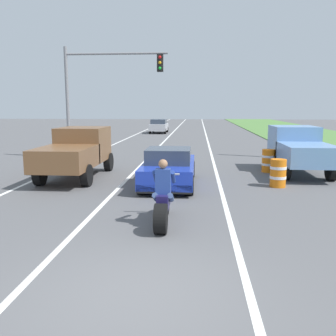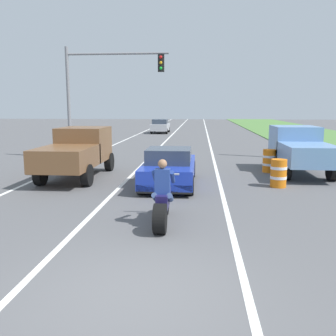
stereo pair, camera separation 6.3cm
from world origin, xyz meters
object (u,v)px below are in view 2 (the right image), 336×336
object	(u,v)px
construction_barrel_nearest	(279,173)
construction_barrel_mid	(269,161)
pickup_truck_left_lane_brown	(77,150)
sports_car_blue	(169,168)
distant_car_far_ahead	(160,126)
pickup_truck_right_shoulder_light_blue	(299,148)
motorcycle_with_rider	(163,202)
traffic_light_mast_near	(100,84)

from	to	relation	value
construction_barrel_nearest	construction_barrel_mid	distance (m)	3.10
pickup_truck_left_lane_brown	construction_barrel_mid	size ratio (longest dim) A/B	4.80
sports_car_blue	distant_car_far_ahead	distance (m)	27.23
construction_barrel_nearest	construction_barrel_mid	xyz separation A→B (m)	(0.22, 3.09, 0.00)
sports_car_blue	pickup_truck_left_lane_brown	bearing A→B (deg)	163.32
construction_barrel_mid	pickup_truck_right_shoulder_light_blue	bearing A→B (deg)	-7.26
sports_car_blue	pickup_truck_left_lane_brown	world-z (taller)	pickup_truck_left_lane_brown
motorcycle_with_rider	pickup_truck_right_shoulder_light_blue	world-z (taller)	pickup_truck_right_shoulder_light_blue
motorcycle_with_rider	construction_barrel_mid	xyz separation A→B (m)	(3.91, 7.80, -0.09)
construction_barrel_nearest	distant_car_far_ahead	bearing A→B (deg)	104.73
motorcycle_with_rider	traffic_light_mast_near	bearing A→B (deg)	111.57
pickup_truck_left_lane_brown	distant_car_far_ahead	size ratio (longest dim) A/B	1.20
pickup_truck_right_shoulder_light_blue	construction_barrel_nearest	world-z (taller)	pickup_truck_right_shoulder_light_blue
pickup_truck_right_shoulder_light_blue	traffic_light_mast_near	distance (m)	10.76
pickup_truck_right_shoulder_light_blue	distant_car_far_ahead	xyz separation A→B (m)	(-8.55, 24.12, -0.33)
distant_car_far_ahead	sports_car_blue	bearing A→B (deg)	-83.24
construction_barrel_nearest	distant_car_far_ahead	world-z (taller)	distant_car_far_ahead
sports_car_blue	traffic_light_mast_near	size ratio (longest dim) A/B	0.72
pickup_truck_left_lane_brown	pickup_truck_right_shoulder_light_blue	bearing A→B (deg)	10.96
distant_car_far_ahead	pickup_truck_left_lane_brown	bearing A→B (deg)	-91.35
motorcycle_with_rider	construction_barrel_nearest	bearing A→B (deg)	51.95
pickup_truck_right_shoulder_light_blue	construction_barrel_mid	distance (m)	1.36
sports_car_blue	pickup_truck_right_shoulder_light_blue	bearing A→B (deg)	28.61
pickup_truck_left_lane_brown	pickup_truck_right_shoulder_light_blue	xyz separation A→B (m)	(9.16, 1.77, 0.00)
pickup_truck_right_shoulder_light_blue	sports_car_blue	bearing A→B (deg)	-151.39
sports_car_blue	construction_barrel_nearest	bearing A→B (deg)	-0.32
sports_car_blue	construction_barrel_mid	bearing A→B (deg)	36.59
pickup_truck_right_shoulder_light_blue	construction_barrel_mid	world-z (taller)	pickup_truck_right_shoulder_light_blue
motorcycle_with_rider	traffic_light_mast_near	world-z (taller)	traffic_light_mast_near
pickup_truck_right_shoulder_light_blue	distant_car_far_ahead	size ratio (longest dim) A/B	1.20
construction_barrel_mid	distant_car_far_ahead	xyz separation A→B (m)	(-7.34, 23.97, 0.27)
traffic_light_mast_near	motorcycle_with_rider	bearing A→B (deg)	-68.43
sports_car_blue	construction_barrel_nearest	size ratio (longest dim) A/B	4.30
construction_barrel_nearest	construction_barrel_mid	size ratio (longest dim) A/B	1.00
construction_barrel_mid	distant_car_far_ahead	bearing A→B (deg)	107.02
pickup_truck_right_shoulder_light_blue	construction_barrel_mid	size ratio (longest dim) A/B	4.80
distant_car_far_ahead	construction_barrel_mid	bearing A→B (deg)	-72.98
pickup_truck_right_shoulder_light_blue	construction_barrel_nearest	xyz separation A→B (m)	(-1.43, -2.94, -0.60)
pickup_truck_right_shoulder_light_blue	construction_barrel_nearest	bearing A→B (deg)	-116.02
traffic_light_mast_near	pickup_truck_right_shoulder_light_blue	bearing A→B (deg)	-21.34
construction_barrel_mid	distant_car_far_ahead	world-z (taller)	distant_car_far_ahead
pickup_truck_left_lane_brown	construction_barrel_nearest	bearing A→B (deg)	-8.57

